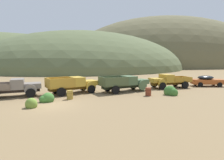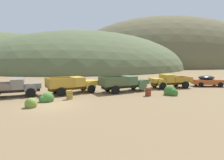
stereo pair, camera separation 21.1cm
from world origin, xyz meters
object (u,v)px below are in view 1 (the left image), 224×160
object	(u,v)px
truck_weathered_green	(127,83)
truck_mustard	(167,81)
truck_primer_gray	(17,87)
oil_drum_by_truck	(70,95)
car_oxide_orange	(208,81)
oil_drum_spare	(148,92)
truck_faded_yellow	(76,84)

from	to	relation	value
truck_weathered_green	truck_mustard	world-z (taller)	truck_weathered_green
truck_primer_gray	oil_drum_by_truck	distance (m)	6.08
car_oxide_orange	truck_mustard	bearing A→B (deg)	-164.06
car_oxide_orange	oil_drum_by_truck	bearing A→B (deg)	-152.35
truck_mustard	oil_drum_spare	xyz separation A→B (m)	(-4.85, -4.43, -0.55)
truck_weathered_green	truck_primer_gray	bearing A→B (deg)	168.09
truck_primer_gray	truck_faded_yellow	size ratio (longest dim) A/B	0.96
car_oxide_orange	oil_drum_by_truck	xyz separation A→B (m)	(-19.95, -4.07, -0.37)
truck_weathered_green	car_oxide_orange	world-z (taller)	truck_weathered_green
truck_weathered_green	oil_drum_spare	distance (m)	3.61
car_oxide_orange	truck_weathered_green	bearing A→B (deg)	-159.11
truck_weathered_green	oil_drum_by_truck	xyz separation A→B (m)	(-7.05, -2.99, -0.59)
car_oxide_orange	oil_drum_spare	bearing A→B (deg)	-143.11
truck_primer_gray	truck_weathered_green	xyz separation A→B (m)	(12.42, 0.21, 0.04)
car_oxide_orange	oil_drum_spare	distance (m)	12.45
truck_primer_gray	oil_drum_spare	distance (m)	14.05
truck_primer_gray	oil_drum_by_truck	xyz separation A→B (m)	(5.37, -2.79, -0.55)
truck_primer_gray	truck_mustard	distance (m)	18.58
truck_primer_gray	truck_mustard	xyz separation A→B (m)	(18.53, 1.30, -0.00)
oil_drum_spare	truck_faded_yellow	bearing A→B (deg)	153.84
truck_mustard	car_oxide_orange	bearing A→B (deg)	178.68
truck_faded_yellow	car_oxide_orange	xyz separation A→B (m)	(19.13, 0.73, -0.20)
truck_weathered_green	oil_drum_by_truck	world-z (taller)	truck_weathered_green
truck_primer_gray	oil_drum_spare	xyz separation A→B (m)	(13.69, -3.13, -0.55)
oil_drum_by_truck	oil_drum_spare	bearing A→B (deg)	-2.36
truck_weathered_green	oil_drum_by_truck	distance (m)	7.68
truck_primer_gray	truck_weathered_green	size ratio (longest dim) A/B	0.90
truck_weathered_green	oil_drum_spare	size ratio (longest dim) A/B	7.38
truck_faded_yellow	oil_drum_spare	size ratio (longest dim) A/B	6.98
truck_faded_yellow	car_oxide_orange	world-z (taller)	truck_faded_yellow
truck_primer_gray	truck_weathered_green	bearing A→B (deg)	-6.97
truck_primer_gray	oil_drum_by_truck	bearing A→B (deg)	-35.35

